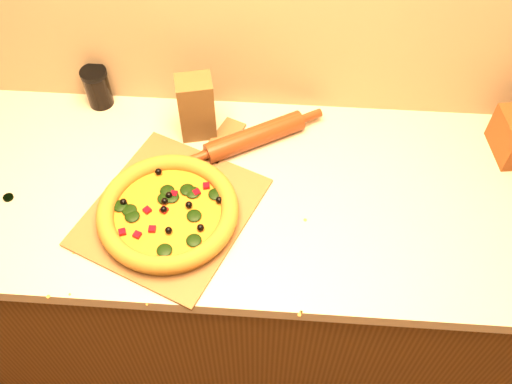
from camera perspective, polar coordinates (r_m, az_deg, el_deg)
name	(u,v)px	position (r m, az deg, el deg)	size (l,w,h in m)	color
cabinet	(239,275)	(1.90, -1.69, -8.27)	(2.80, 0.65, 0.86)	#4E2F10
countertop	(235,194)	(1.52, -2.09, -0.17)	(2.84, 0.68, 0.04)	beige
pizza_peel	(174,207)	(1.48, -8.19, -1.46)	(0.51, 0.61, 0.01)	brown
pizza	(168,212)	(1.44, -8.79, -1.98)	(0.35, 0.35, 0.05)	#A9712A
bottle_cap	(8,197)	(1.62, -23.53, -0.50)	(0.03, 0.03, 0.01)	black
rolling_pin	(255,137)	(1.58, -0.14, 5.56)	(0.37, 0.23, 0.06)	#612B10
paper_bag	(196,107)	(1.57, -6.01, 8.41)	(0.10, 0.08, 0.19)	brown
dark_jar	(97,87)	(1.73, -15.58, 10.05)	(0.08, 0.08, 0.12)	black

